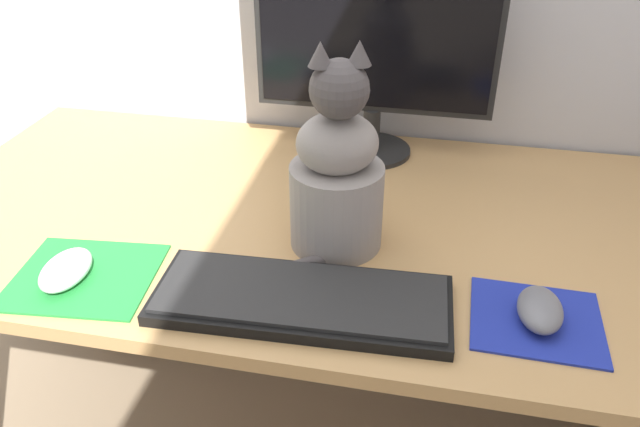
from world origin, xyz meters
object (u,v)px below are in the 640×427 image
at_px(monitor, 375,46).
at_px(keyboard, 302,299).
at_px(cat, 337,176).
at_px(computer_mouse_right, 540,310).
at_px(computer_mouse_left, 66,270).

relative_size(monitor, keyboard, 1.10).
height_order(keyboard, cat, cat).
relative_size(keyboard, computer_mouse_right, 4.46).
bearing_deg(keyboard, monitor, 84.26).
distance_m(keyboard, computer_mouse_right, 0.34).
height_order(monitor, computer_mouse_left, monitor).
relative_size(keyboard, computer_mouse_left, 4.17).
xyz_separation_m(keyboard, computer_mouse_right, (0.33, 0.03, 0.01)).
distance_m(computer_mouse_right, cat, 0.36).
bearing_deg(cat, monitor, 70.06).
distance_m(monitor, keyboard, 0.57).
bearing_deg(computer_mouse_right, computer_mouse_left, -175.79).
xyz_separation_m(computer_mouse_right, cat, (-0.31, 0.14, 0.11)).
bearing_deg(computer_mouse_left, computer_mouse_right, 4.21).
relative_size(monitor, computer_mouse_left, 4.58).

